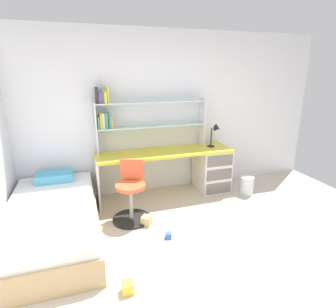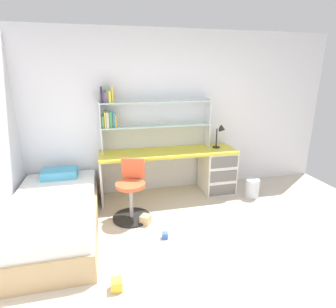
{
  "view_description": "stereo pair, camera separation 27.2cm",
  "coord_description": "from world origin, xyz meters",
  "px_view_note": "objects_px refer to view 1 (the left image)",
  "views": [
    {
      "loc": [
        -1.31,
        -1.87,
        1.95
      ],
      "look_at": [
        -0.27,
        1.34,
        0.92
      ],
      "focal_mm": 28.96,
      "sensor_mm": 36.0,
      "label": 1
    },
    {
      "loc": [
        -1.05,
        -1.94,
        1.95
      ],
      "look_at": [
        -0.27,
        1.34,
        0.92
      ],
      "focal_mm": 28.96,
      "sensor_mm": 36.0,
      "label": 2
    }
  ],
  "objects_px": {
    "toy_block_yellow_1": "(128,287)",
    "toy_block_natural_2": "(147,220)",
    "toy_block_blue_0": "(168,235)",
    "desk": "(199,167)",
    "desk_lamp": "(216,132)",
    "bed_platform": "(53,220)",
    "waste_bin": "(247,186)",
    "bookshelf_hutch": "(136,115)",
    "swivel_chair": "(131,197)"
  },
  "relations": [
    {
      "from": "toy_block_yellow_1",
      "to": "toy_block_natural_2",
      "type": "height_order",
      "value": "toy_block_natural_2"
    },
    {
      "from": "toy_block_blue_0",
      "to": "toy_block_yellow_1",
      "type": "bearing_deg",
      "value": -131.77
    },
    {
      "from": "desk",
      "to": "toy_block_blue_0",
      "type": "bearing_deg",
      "value": -128.15
    },
    {
      "from": "desk",
      "to": "desk_lamp",
      "type": "relative_size",
      "value": 5.63
    },
    {
      "from": "toy_block_natural_2",
      "to": "toy_block_blue_0",
      "type": "bearing_deg",
      "value": -64.63
    },
    {
      "from": "desk",
      "to": "bed_platform",
      "type": "xyz_separation_m",
      "value": [
        -2.24,
        -0.71,
        -0.2
      ]
    },
    {
      "from": "waste_bin",
      "to": "bed_platform",
      "type": "bearing_deg",
      "value": -173.62
    },
    {
      "from": "toy_block_natural_2",
      "to": "bookshelf_hutch",
      "type": "bearing_deg",
      "value": 84.08
    },
    {
      "from": "bookshelf_hutch",
      "to": "toy_block_natural_2",
      "type": "height_order",
      "value": "bookshelf_hutch"
    },
    {
      "from": "desk_lamp",
      "to": "waste_bin",
      "type": "xyz_separation_m",
      "value": [
        0.42,
        -0.37,
        -0.86
      ]
    },
    {
      "from": "desk",
      "to": "waste_bin",
      "type": "xyz_separation_m",
      "value": [
        0.7,
        -0.38,
        -0.28
      ]
    },
    {
      "from": "desk_lamp",
      "to": "toy_block_natural_2",
      "type": "bearing_deg",
      "value": -150.3
    },
    {
      "from": "desk",
      "to": "waste_bin",
      "type": "height_order",
      "value": "desk"
    },
    {
      "from": "bed_platform",
      "to": "waste_bin",
      "type": "height_order",
      "value": "bed_platform"
    },
    {
      "from": "toy_block_blue_0",
      "to": "swivel_chair",
      "type": "bearing_deg",
      "value": 119.62
    },
    {
      "from": "desk_lamp",
      "to": "swivel_chair",
      "type": "relative_size",
      "value": 0.47
    },
    {
      "from": "bed_platform",
      "to": "toy_block_blue_0",
      "type": "bearing_deg",
      "value": -19.17
    },
    {
      "from": "waste_bin",
      "to": "toy_block_yellow_1",
      "type": "height_order",
      "value": "waste_bin"
    },
    {
      "from": "desk",
      "to": "swivel_chair",
      "type": "xyz_separation_m",
      "value": [
        -1.26,
        -0.58,
        -0.1
      ]
    },
    {
      "from": "waste_bin",
      "to": "toy_block_blue_0",
      "type": "height_order",
      "value": "waste_bin"
    },
    {
      "from": "swivel_chair",
      "to": "toy_block_yellow_1",
      "type": "relative_size",
      "value": 7.59
    },
    {
      "from": "bookshelf_hutch",
      "to": "bed_platform",
      "type": "distance_m",
      "value": 1.87
    },
    {
      "from": "bed_platform",
      "to": "swivel_chair",
      "type": "bearing_deg",
      "value": 7.5
    },
    {
      "from": "desk_lamp",
      "to": "waste_bin",
      "type": "distance_m",
      "value": 1.02
    },
    {
      "from": "swivel_chair",
      "to": "waste_bin",
      "type": "height_order",
      "value": "swivel_chair"
    },
    {
      "from": "desk_lamp",
      "to": "toy_block_natural_2",
      "type": "height_order",
      "value": "desk_lamp"
    },
    {
      "from": "swivel_chair",
      "to": "bed_platform",
      "type": "xyz_separation_m",
      "value": [
        -0.99,
        -0.13,
        -0.1
      ]
    },
    {
      "from": "toy_block_yellow_1",
      "to": "toy_block_natural_2",
      "type": "distance_m",
      "value": 1.16
    },
    {
      "from": "desk_lamp",
      "to": "waste_bin",
      "type": "relative_size",
      "value": 1.29
    },
    {
      "from": "desk",
      "to": "bookshelf_hutch",
      "type": "height_order",
      "value": "bookshelf_hutch"
    },
    {
      "from": "swivel_chair",
      "to": "toy_block_blue_0",
      "type": "xyz_separation_m",
      "value": [
        0.33,
        -0.59,
        -0.29
      ]
    },
    {
      "from": "waste_bin",
      "to": "desk_lamp",
      "type": "bearing_deg",
      "value": 138.48
    },
    {
      "from": "bookshelf_hutch",
      "to": "bed_platform",
      "type": "relative_size",
      "value": 0.85
    },
    {
      "from": "toy_block_yellow_1",
      "to": "bed_platform",
      "type": "bearing_deg",
      "value": 121.4
    },
    {
      "from": "desk",
      "to": "desk_lamp",
      "type": "xyz_separation_m",
      "value": [
        0.28,
        -0.01,
        0.58
      ]
    },
    {
      "from": "bookshelf_hutch",
      "to": "toy_block_yellow_1",
      "type": "relative_size",
      "value": 16.16
    },
    {
      "from": "toy_block_yellow_1",
      "to": "toy_block_blue_0",
      "type": "bearing_deg",
      "value": 48.23
    },
    {
      "from": "toy_block_natural_2",
      "to": "desk_lamp",
      "type": "bearing_deg",
      "value": 29.7
    },
    {
      "from": "bed_platform",
      "to": "toy_block_yellow_1",
      "type": "distance_m",
      "value": 1.36
    },
    {
      "from": "desk_lamp",
      "to": "toy_block_blue_0",
      "type": "bearing_deg",
      "value": -135.89
    },
    {
      "from": "waste_bin",
      "to": "toy_block_natural_2",
      "type": "height_order",
      "value": "waste_bin"
    },
    {
      "from": "bookshelf_hutch",
      "to": "toy_block_natural_2",
      "type": "relative_size",
      "value": 14.13
    },
    {
      "from": "swivel_chair",
      "to": "toy_block_natural_2",
      "type": "distance_m",
      "value": 0.37
    },
    {
      "from": "bed_platform",
      "to": "waste_bin",
      "type": "bearing_deg",
      "value": 6.38
    },
    {
      "from": "desk_lamp",
      "to": "toy_block_blue_0",
      "type": "relative_size",
      "value": 5.33
    },
    {
      "from": "desk",
      "to": "toy_block_yellow_1",
      "type": "xyz_separation_m",
      "value": [
        -1.54,
        -1.86,
        -0.37
      ]
    },
    {
      "from": "desk",
      "to": "swivel_chair",
      "type": "height_order",
      "value": "swivel_chair"
    },
    {
      "from": "bookshelf_hutch",
      "to": "toy_block_yellow_1",
      "type": "distance_m",
      "value": 2.45
    },
    {
      "from": "bed_platform",
      "to": "bookshelf_hutch",
      "type": "bearing_deg",
      "value": 35.36
    },
    {
      "from": "swivel_chair",
      "to": "bed_platform",
      "type": "height_order",
      "value": "swivel_chair"
    }
  ]
}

